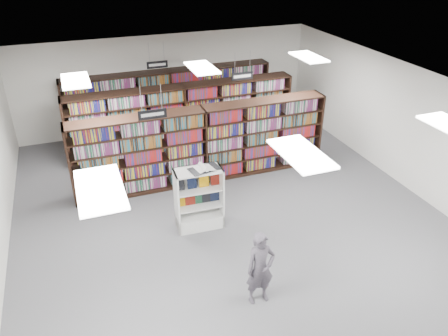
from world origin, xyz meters
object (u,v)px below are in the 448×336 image
object	(u,v)px
bookshelf_row_near	(204,145)
endcap_display	(199,207)
open_book	(204,168)
shopper	(260,269)

from	to	relation	value
bookshelf_row_near	endcap_display	world-z (taller)	bookshelf_row_near
endcap_display	open_book	size ratio (longest dim) A/B	2.04
bookshelf_row_near	shopper	distance (m)	4.74
bookshelf_row_near	open_book	xyz separation A→B (m)	(-0.65, -2.09, 0.48)
bookshelf_row_near	open_book	world-z (taller)	bookshelf_row_near
bookshelf_row_near	endcap_display	size ratio (longest dim) A/B	4.65
endcap_display	shopper	bearing A→B (deg)	-79.65
bookshelf_row_near	shopper	bearing A→B (deg)	-95.38
bookshelf_row_near	endcap_display	xyz separation A→B (m)	(-0.79, -2.04, -0.55)
open_book	shopper	bearing A→B (deg)	-96.00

